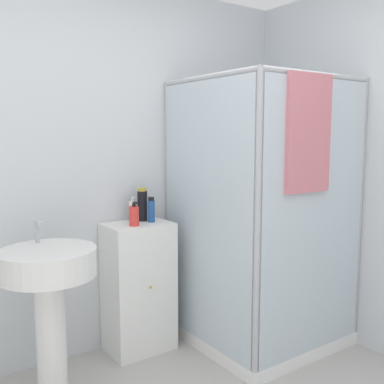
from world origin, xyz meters
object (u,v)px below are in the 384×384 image
soap_dispenser (134,216)px  lotion_bottle_white (133,211)px  sink (49,287)px  shampoo_bottle_tall_black (142,205)px  shampoo_bottle_blue (151,210)px

soap_dispenser → lotion_bottle_white: bearing=66.1°
lotion_bottle_white → soap_dispenser: bearing=-113.9°
sink → shampoo_bottle_tall_black: 0.90m
sink → shampoo_bottle_blue: bearing=17.2°
soap_dispenser → lotion_bottle_white: lotion_bottle_white is taller
sink → soap_dispenser: soap_dispenser is taller
sink → lotion_bottle_white: size_ratio=5.76×
shampoo_bottle_tall_black → shampoo_bottle_blue: size_ratio=1.34×
sink → lotion_bottle_white: (0.69, 0.33, 0.31)m
sink → lotion_bottle_white: bearing=25.7°
shampoo_bottle_tall_black → soap_dispenser: bearing=-136.7°
shampoo_bottle_tall_black → lotion_bottle_white: (-0.07, 0.01, -0.04)m
sink → soap_dispenser: 0.73m
shampoo_bottle_blue → shampoo_bottle_tall_black: bearing=106.9°
soap_dispenser → shampoo_bottle_tall_black: (0.13, 0.12, 0.05)m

